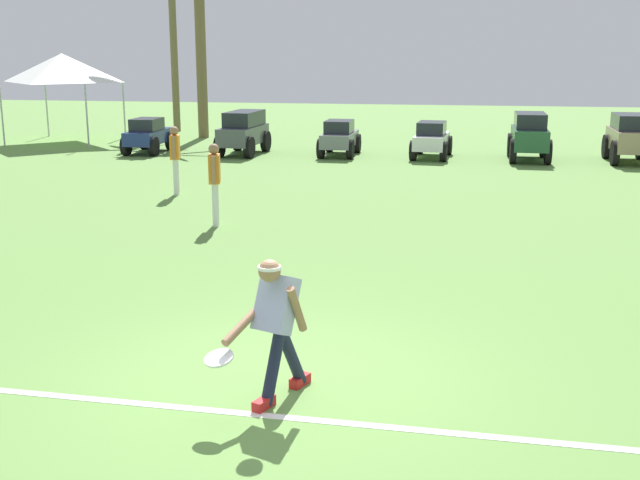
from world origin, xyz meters
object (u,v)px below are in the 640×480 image
at_px(teammate_near_sideline, 215,177).
at_px(parked_car_slot_a, 148,135).
at_px(teammate_midfield, 175,154).
at_px(parked_car_slot_b, 243,131).
at_px(parked_car_slot_f, 629,137).
at_px(palm_tree_left_of_centre, 201,43).
at_px(event_tent, 62,68).
at_px(frisbee_thrower, 277,321).
at_px(parked_car_slot_d, 432,139).
at_px(palm_tree_far_left, 173,24).
at_px(parked_car_slot_c, 339,137).
at_px(parked_car_slot_e, 529,135).
at_px(frisbee_in_flight, 219,358).

relative_size(teammate_near_sideline, parked_car_slot_a, 0.71).
bearing_deg(teammate_midfield, parked_car_slot_b, 92.54).
height_order(teammate_near_sideline, teammate_midfield, same).
distance_m(parked_car_slot_b, parked_car_slot_f, 11.58).
bearing_deg(parked_car_slot_f, palm_tree_left_of_centre, 163.51).
xyz_separation_m(parked_car_slot_f, event_tent, (-18.65, 2.09, 1.84)).
bearing_deg(parked_car_slot_b, frisbee_thrower, -74.04).
bearing_deg(teammate_midfield, parked_car_slot_d, 52.76).
height_order(frisbee_thrower, palm_tree_left_of_centre, palm_tree_left_of_centre).
distance_m(palm_tree_far_left, event_tent, 5.16).
bearing_deg(parked_car_slot_f, teammate_midfield, -147.16).
bearing_deg(parked_car_slot_c, parked_car_slot_e, -0.89).
relative_size(teammate_midfield, parked_car_slot_b, 0.63).
xyz_separation_m(parked_car_slot_f, palm_tree_left_of_centre, (-14.28, 4.23, 2.69)).
bearing_deg(frisbee_in_flight, parked_car_slot_b, 104.28).
bearing_deg(parked_car_slot_b, parked_car_slot_a, -176.83).
relative_size(frisbee_thrower, parked_car_slot_b, 0.58).
bearing_deg(parked_car_slot_b, teammate_midfield, -87.46).
distance_m(frisbee_in_flight, parked_car_slot_e, 18.55).
height_order(palm_tree_far_left, event_tent, palm_tree_far_left).
relative_size(teammate_midfield, parked_car_slot_c, 0.70).
xyz_separation_m(frisbee_thrower, event_tent, (-12.08, 19.71, 1.78)).
xyz_separation_m(palm_tree_far_left, palm_tree_left_of_centre, (1.74, -2.01, -0.73)).
xyz_separation_m(parked_car_slot_a, event_tent, (-3.98, 2.37, 2.02)).
bearing_deg(palm_tree_far_left, teammate_midfield, -70.56).
relative_size(parked_car_slot_f, palm_tree_left_of_centre, 0.41).
distance_m(teammate_near_sideline, palm_tree_left_of_centre, 15.51).
relative_size(frisbee_thrower, parked_car_slot_d, 0.63).
distance_m(frisbee_in_flight, event_tent, 23.41).
xyz_separation_m(palm_tree_left_of_centre, event_tent, (-4.37, -2.14, -0.85)).
height_order(parked_car_slot_c, parked_car_slot_e, parked_car_slot_e).
bearing_deg(parked_car_slot_e, palm_tree_far_left, 154.55).
distance_m(parked_car_slot_e, palm_tree_left_of_centre, 12.51).
bearing_deg(parked_car_slot_e, parked_car_slot_a, -178.83).
height_order(parked_car_slot_c, palm_tree_far_left, palm_tree_far_left).
distance_m(frisbee_thrower, teammate_near_sideline, 7.86).
height_order(teammate_near_sideline, parked_car_slot_d, teammate_near_sideline).
xyz_separation_m(teammate_near_sideline, parked_car_slot_d, (3.69, 10.31, -0.38)).
bearing_deg(parked_car_slot_a, frisbee_in_flight, -66.71).
height_order(teammate_midfield, palm_tree_left_of_centre, palm_tree_left_of_centre).
xyz_separation_m(parked_car_slot_b, parked_car_slot_d, (5.86, 0.14, -0.16)).
distance_m(palm_tree_left_of_centre, event_tent, 4.94).
bearing_deg(parked_car_slot_a, parked_car_slot_e, 1.17).
relative_size(parked_car_slot_a, parked_car_slot_c, 1.00).
xyz_separation_m(parked_car_slot_b, palm_tree_left_of_centre, (-2.71, 4.34, 2.71)).
bearing_deg(frisbee_thrower, parked_car_slot_a, 115.04).
bearing_deg(parked_car_slot_d, frisbee_thrower, -92.79).
distance_m(teammate_near_sideline, parked_car_slot_d, 10.96).
bearing_deg(frisbee_thrower, teammate_near_sideline, 111.15).
distance_m(parked_car_slot_d, palm_tree_left_of_centre, 9.96).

